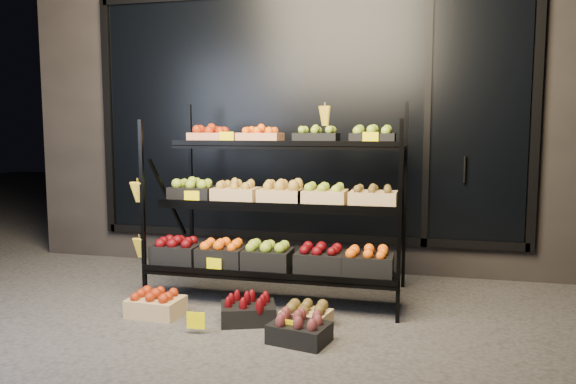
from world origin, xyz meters
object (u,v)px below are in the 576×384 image
(floor_crate_left, at_px, (156,303))
(floor_crate_midleft, at_px, (248,310))
(display_rack, at_px, (276,205))
(floor_crate_midright, at_px, (306,315))

(floor_crate_left, relative_size, floor_crate_midleft, 0.87)
(display_rack, xyz_separation_m, floor_crate_midright, (0.40, -0.65, -0.70))
(floor_crate_midright, bearing_deg, floor_crate_left, -166.02)
(floor_crate_midright, bearing_deg, floor_crate_midleft, -164.61)
(floor_crate_midleft, height_order, floor_crate_midright, floor_crate_midleft)
(floor_crate_left, xyz_separation_m, floor_crate_midright, (1.17, 0.04, -0.01))
(display_rack, distance_m, floor_crate_midleft, 0.97)
(display_rack, distance_m, floor_crate_midright, 1.04)
(floor_crate_left, distance_m, floor_crate_midleft, 0.74)
(floor_crate_midright, bearing_deg, display_rack, 133.22)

